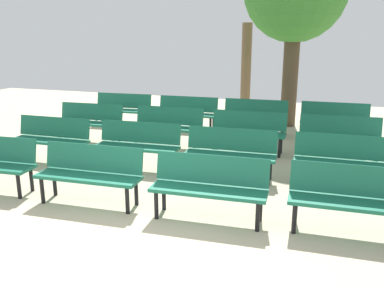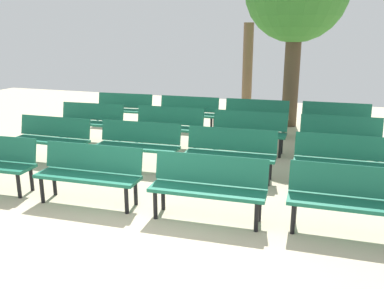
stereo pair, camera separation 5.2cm
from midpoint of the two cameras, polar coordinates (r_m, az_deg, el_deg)
ground_plane at (r=4.90m, az=-12.92°, el=-15.99°), size 24.00×24.00×0.00m
bench_r0_c1 at (r=6.36m, az=-13.81°, el=-3.55°), size 1.62×0.56×0.87m
bench_r0_c2 at (r=5.67m, az=2.58°, el=-5.47°), size 1.63×0.57×0.87m
bench_r0_c3 at (r=5.63m, az=21.66°, el=-6.73°), size 1.62×0.55×0.87m
bench_r1_c0 at (r=8.68m, az=-18.75°, el=1.11°), size 1.61×0.52×0.87m
bench_r1_c1 at (r=7.83m, az=-7.28°, el=0.31°), size 1.63×0.58×0.87m
bench_r1_c2 at (r=7.26m, az=5.58°, el=-0.83°), size 1.62×0.57×0.87m
bench_r1_c3 at (r=7.22m, az=20.54°, el=-1.85°), size 1.61×0.53×0.87m
bench_r2_c0 at (r=10.11m, az=-13.78°, el=3.41°), size 1.63×0.58×0.87m
bench_r2_c1 at (r=9.35m, az=-3.13°, el=2.88°), size 1.61×0.52×0.87m
bench_r2_c2 at (r=8.89m, az=8.08°, el=2.10°), size 1.61×0.53×0.87m
bench_r2_c3 at (r=8.84m, az=20.12°, el=1.22°), size 1.63×0.60×0.87m
bench_r3_c0 at (r=11.59m, az=-9.38°, el=5.13°), size 1.63×0.59×0.87m
bench_r3_c1 at (r=10.89m, az=-0.41°, el=4.68°), size 1.62×0.54×0.87m
bench_r3_c2 at (r=10.52m, az=9.04°, el=4.11°), size 1.62×0.56×0.87m
bench_r3_c3 at (r=10.52m, az=19.48°, el=3.42°), size 1.61×0.53×0.87m
tree_0 at (r=13.46m, az=7.84°, el=10.46°), size 0.32×0.32×2.82m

